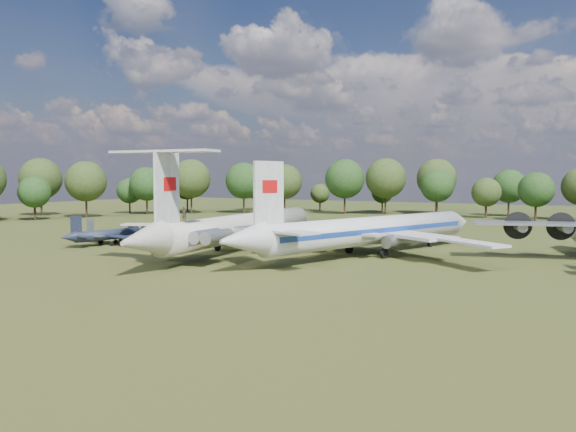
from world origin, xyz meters
The scene contains 6 objects.
ground centered at (0.00, 0.00, 0.00)m, with size 300.00×300.00×0.00m, color #1D3812.
il62_airliner centered at (-2.05, -2.12, 2.49)m, with size 39.12×50.85×4.99m, color silver, non-canonical shape.
tu104_jet centered at (14.76, 2.06, 2.46)m, with size 36.85×49.14×4.91m, color silver, non-canonical shape.
small_prop_west centered at (-22.88, -6.79, 1.13)m, with size 11.29×15.39×2.26m, color black, non-canonical shape.
small_prop_northwest centered at (-24.23, -5.16, 1.00)m, with size 10.01×13.65×2.00m, color #9EA1A6, non-canonical shape.
person_on_il62 centered at (-0.73, -16.03, 5.81)m, with size 0.60×0.39×1.64m, color #8A6646.
Camera 1 is at (40.26, -64.94, 9.95)m, focal length 35.00 mm.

